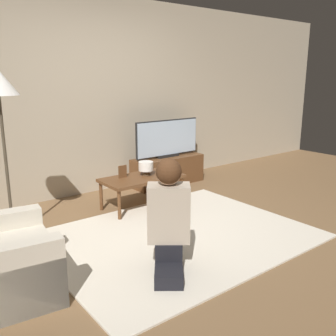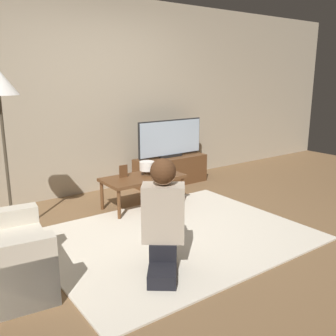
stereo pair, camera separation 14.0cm
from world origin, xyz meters
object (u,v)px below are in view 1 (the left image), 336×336
Objects in this scene: person_kneeling at (169,215)px; table_lamp at (146,167)px; coffee_table at (142,180)px; tv at (167,138)px.

person_kneeling is 5.21× the size of table_lamp.
person_kneeling is at bearing -116.04° from coffee_table.
tv is at bearing 36.61° from table_lamp.
coffee_table is 1.58m from person_kneeling.
person_kneeling reaches higher than table_lamp.
table_lamp is at bearing 20.16° from coffee_table.
person_kneeling is at bearing -127.52° from tv.
table_lamp is (-0.78, -0.58, -0.20)m from tv.
table_lamp is at bearing -80.54° from person_kneeling.
coffee_table is at bearing -144.69° from tv.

